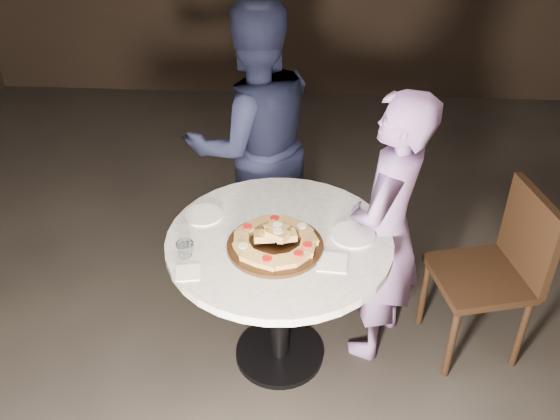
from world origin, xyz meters
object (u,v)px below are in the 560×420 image
diner_navy (254,142)px  water_glass (185,250)px  chair_right (500,264)px  diner_teal (386,232)px  focaccia_pile (275,239)px  serving_board (275,246)px  table (279,263)px  chair_far (265,160)px

diner_navy → water_glass: bearing=55.6°
chair_right → diner_navy: size_ratio=0.57×
chair_right → diner_teal: bearing=-101.6°
focaccia_pile → chair_right: bearing=12.4°
serving_board → diner_navy: (-0.19, 0.94, 0.03)m
focaccia_pile → diner_teal: diner_teal is taller
diner_navy → table: bearing=80.7°
focaccia_pile → water_glass: bearing=-167.0°
table → chair_right: size_ratio=1.36×
table → diner_navy: diner_navy is taller
chair_far → chair_right: (1.32, -1.18, 0.11)m
table → diner_navy: 0.91m
chair_right → diner_teal: size_ratio=0.64×
water_glass → diner_navy: (0.22, 1.03, -0.00)m
chair_right → diner_navy: (-1.34, 0.69, 0.30)m
diner_teal → chair_far: bearing=-125.1°
focaccia_pile → diner_teal: bearing=22.8°
chair_far → diner_navy: bearing=74.0°
table → chair_right: (1.13, 0.18, -0.11)m
serving_board → diner_navy: 0.96m
chair_far → chair_right: chair_right is taller
focaccia_pile → diner_navy: size_ratio=0.24×
chair_far → focaccia_pile: bearing=83.0°
diner_navy → serving_board: bearing=78.8°
water_glass → diner_teal: diner_teal is taller
table → diner_teal: bearing=16.7°
table → water_glass: 0.49m
chair_far → chair_right: size_ratio=0.80×
serving_board → diner_teal: bearing=23.0°
chair_far → diner_teal: bearing=106.8°
diner_navy → chair_right: bearing=130.3°
chair_far → diner_navy: 0.64m
water_glass → chair_right: bearing=12.6°
diner_navy → diner_teal: (0.73, -0.71, -0.09)m
chair_right → chair_far: bearing=-145.7°
table → diner_teal: (0.53, 0.16, 0.10)m
water_glass → chair_far: (0.23, 1.52, -0.41)m
serving_board → diner_teal: 0.59m
water_glass → chair_right: 1.62m
focaccia_pile → diner_navy: bearing=101.5°
table → focaccia_pile: focaccia_pile is taller
table → diner_navy: size_ratio=0.77×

